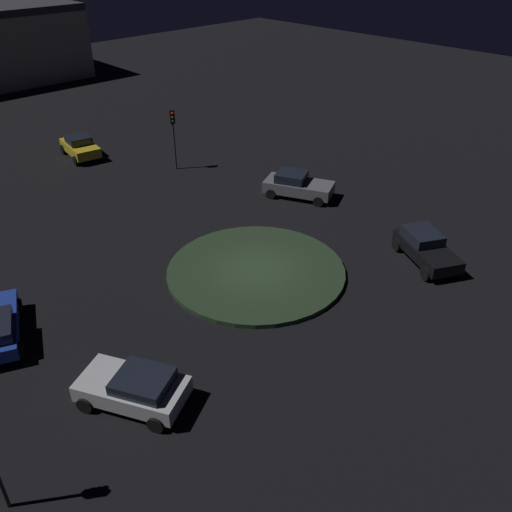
# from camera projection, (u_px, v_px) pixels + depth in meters

# --- Properties ---
(ground_plane) EXTENTS (115.99, 115.99, 0.00)m
(ground_plane) POSITION_uv_depth(u_px,v_px,m) (256.00, 273.00, 26.67)
(ground_plane) COLOR black
(roundabout_island) EXTENTS (8.71, 8.71, 0.23)m
(roundabout_island) POSITION_uv_depth(u_px,v_px,m) (256.00, 271.00, 26.62)
(roundabout_island) COLOR #263823
(roundabout_island) RESTS_ON ground_plane
(car_black) EXTENTS (4.30, 3.42, 1.46)m
(car_black) POSITION_uv_depth(u_px,v_px,m) (426.00, 247.00, 27.24)
(car_black) COLOR black
(car_black) RESTS_ON ground_plane
(car_silver) EXTENTS (4.25, 3.41, 1.36)m
(car_silver) POSITION_uv_depth(u_px,v_px,m) (135.00, 387.00, 19.14)
(car_silver) COLOR silver
(car_silver) RESTS_ON ground_plane
(car_yellow) EXTENTS (4.04, 2.51, 1.52)m
(car_yellow) POSITION_uv_depth(u_px,v_px,m) (80.00, 147.00, 39.35)
(car_yellow) COLOR gold
(car_yellow) RESTS_ON ground_plane
(car_grey) EXTENTS (4.57, 3.40, 1.52)m
(car_grey) POSITION_uv_depth(u_px,v_px,m) (297.00, 185.00, 33.68)
(car_grey) COLOR slate
(car_grey) RESTS_ON ground_plane
(traffic_light_east) EXTENTS (0.39, 0.36, 4.12)m
(traffic_light_east) POSITION_uv_depth(u_px,v_px,m) (173.00, 128.00, 36.26)
(traffic_light_east) COLOR #2D2D2D
(traffic_light_east) RESTS_ON ground_plane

